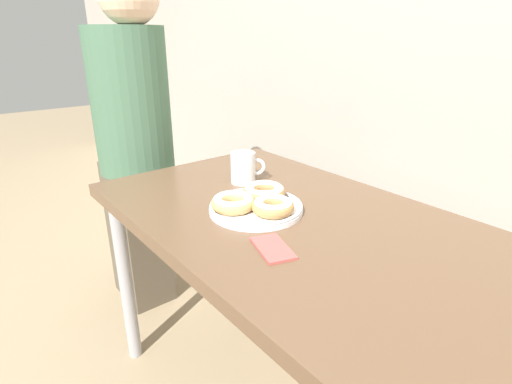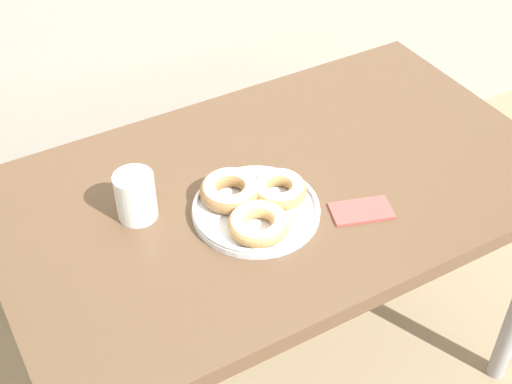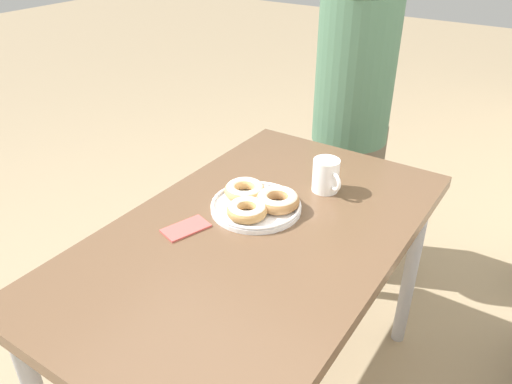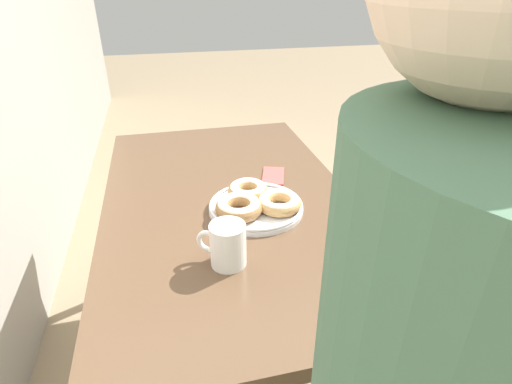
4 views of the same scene
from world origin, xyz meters
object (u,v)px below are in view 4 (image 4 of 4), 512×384
(dining_table, at_px, (230,219))
(coffee_mug, at_px, (227,244))
(donut_plate, at_px, (255,202))
(napkin, at_px, (273,176))

(dining_table, relative_size, coffee_mug, 11.12)
(donut_plate, bearing_deg, coffee_mug, 151.39)
(dining_table, height_order, donut_plate, donut_plate)
(dining_table, distance_m, coffee_mug, 0.34)
(dining_table, relative_size, napkin, 8.65)
(dining_table, bearing_deg, donut_plate, -147.68)
(napkin, bearing_deg, donut_plate, 151.06)
(coffee_mug, relative_size, napkin, 0.78)
(dining_table, xyz_separation_m, donut_plate, (-0.10, -0.06, 0.10))
(coffee_mug, bearing_deg, dining_table, -10.40)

